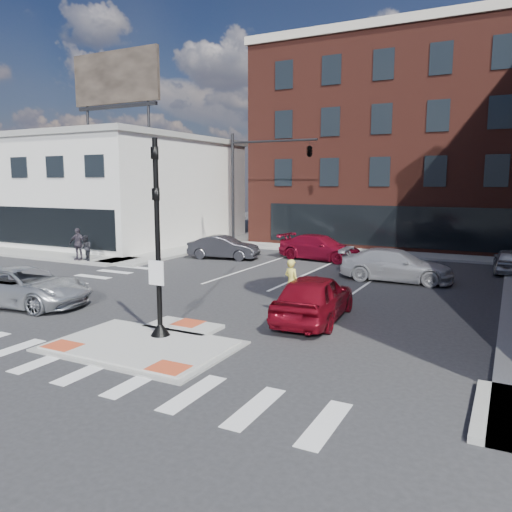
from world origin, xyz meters
The scene contains 19 objects.
ground centered at (0.00, 0.00, 0.00)m, with size 120.00×120.00×0.00m, color #28282B.
refuge_island centered at (0.00, -0.26, 0.05)m, with size 5.40×4.65×0.13m.
sidewalk_nw centered at (-16.76, 15.29, 0.08)m, with size 23.50×20.50×0.15m.
sidewalk_n centered at (3.00, 22.00, 0.07)m, with size 26.00×3.00×0.15m, color gray.
building_nw centered at (-21.98, 19.98, 4.23)m, with size 20.40×16.40×14.40m.
building_n centered at (3.00, 31.99, 7.80)m, with size 24.40×18.40×15.50m.
building_far_left centered at (-4.00, 52.00, 5.00)m, with size 10.00×12.00×10.00m, color slate.
building_far_right centered at (9.00, 54.00, 6.00)m, with size 12.00×12.00×12.00m, color brown.
signal_pole centered at (0.00, 0.40, 2.36)m, with size 0.60×0.60×5.98m.
mast_arm_signal centered at (-3.47, 18.00, 6.21)m, with size 6.10×2.24×8.00m.
silver_suv centered at (-7.39, 1.31, 0.76)m, with size 2.51×5.45×1.51m, color silver.
red_sedan centered at (3.50, 4.52, 0.84)m, with size 1.99×4.93×1.68m, color maroon.
white_pickup centered at (4.55, 13.00, 0.78)m, with size 2.18×5.37×1.56m, color silver.
bg_car_dark centered at (-6.62, 15.25, 0.73)m, with size 1.54×4.41×1.45m, color #28282E.
bg_car_silver centered at (9.50, 17.93, 0.67)m, with size 1.58×3.94×1.34m, color #AEB1B5.
bg_car_red centered at (-1.04, 17.59, 0.78)m, with size 2.17×5.35×1.55m, color maroon.
cyclist centered at (2.58, 4.64, 0.71)m, with size 1.10×1.74×2.10m.
pedestrian_a centered at (-13.03, 10.00, 0.91)m, with size 0.74×0.58×1.53m, color black.
pedestrian_b centered at (-13.66, 10.00, 1.12)m, with size 1.14×0.47×1.94m, color #352F3A.
Camera 1 is at (9.47, -11.50, 4.83)m, focal length 35.00 mm.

